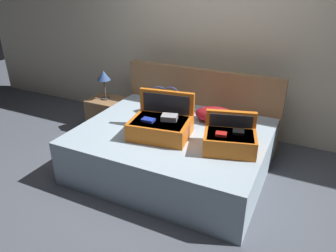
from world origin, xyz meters
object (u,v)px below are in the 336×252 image
Objects in this scene: bed at (173,150)px; hard_case_large at (161,125)px; hard_case_medium at (230,139)px; nightstand at (107,114)px; table_lamp at (104,77)px; pillow_near_headboard at (216,115)px; duffel_bag at (164,101)px.

hard_case_large reaches higher than bed.
nightstand is at bearing 144.92° from hard_case_medium.
bed is at bearing -23.04° from nightstand.
nightstand is at bearing 141.79° from hard_case_large.
nightstand is (-1.20, 0.69, -0.38)m from hard_case_large.
table_lamp reaches higher than bed.
bed is 3.04× the size of hard_case_large.
hard_case_medium is (0.71, 0.02, -0.01)m from hard_case_large.
hard_case_large is (-0.06, -0.16, 0.36)m from bed.
pillow_near_headboard is at bearing -4.58° from table_lamp.
pillow_near_headboard is at bearing 46.87° from hard_case_large.
nightstand is 1.14× the size of table_lamp.
hard_case_medium is at bearing -11.81° from bed.
duffel_bag is at bearing -8.09° from table_lamp.
table_lamp is at bearing 171.91° from duffel_bag.
nightstand is (-1.26, 0.53, -0.02)m from bed.
pillow_near_headboard is at bearing 50.74° from bed.
bed is 0.63m from duffel_bag.
bed is 4.23× the size of pillow_near_headboard.
table_lamp is at bearing 156.96° from bed.
duffel_bag is at bearing -8.09° from nightstand.
duffel_bag is 1.05m from nightstand.
hard_case_large is 1.63× the size of table_lamp.
nightstand is (-1.90, 0.67, -0.37)m from hard_case_medium.
hard_case_medium reaches higher than duffel_bag.
bed is at bearing 152.49° from hard_case_medium.
table_lamp is (-1.20, 0.69, 0.15)m from hard_case_large.
hard_case_medium reaches higher than bed.
hard_case_large reaches higher than duffel_bag.
table_lamp reaches higher than duffel_bag.
table_lamp is at bearing 153.43° from nightstand.
table_lamp is (-0.00, 0.00, 0.53)m from nightstand.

